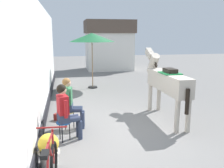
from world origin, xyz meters
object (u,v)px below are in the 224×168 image
Objects in this scene: seated_visitor_far at (70,100)px; satchel_bag at (59,117)px; saddled_horse_center at (166,81)px; seated_visitor_near at (66,109)px; cafe_parasol at (92,38)px; flower_planter_near at (49,149)px.

seated_visitor_far reaches higher than satchel_bag.
seated_visitor_far is 0.46× the size of saddled_horse_center.
seated_visitor_far is 4.96× the size of satchel_bag.
seated_visitor_near is 6.05m from cafe_parasol.
cafe_parasol is at bearing 109.27° from saddled_horse_center.
seated_visitor_near is 0.54× the size of cafe_parasol.
satchel_bag is at bearing 171.97° from saddled_horse_center.
flower_planter_near is at bearing 116.35° from satchel_bag.
saddled_horse_center reaches higher than seated_visitor_near.
saddled_horse_center reaches higher than flower_planter_near.
saddled_horse_center is 10.70× the size of satchel_bag.
seated_visitor_near is 0.46× the size of saddled_horse_center.
seated_visitor_far reaches higher than flower_planter_near.
cafe_parasol reaches higher than satchel_bag.
seated_visitor_far is 2.84m from saddled_horse_center.
saddled_horse_center is 4.68× the size of flower_planter_near.
flower_planter_near is at bearing -148.04° from saddled_horse_center.
saddled_horse_center reaches higher than satchel_bag.
satchel_bag is at bearing 98.76° from seated_visitor_near.
flower_planter_near is (-3.28, -2.05, -0.82)m from saddled_horse_center.
cafe_parasol reaches higher than flower_planter_near.
seated_visitor_near is at bearing 71.93° from flower_planter_near.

